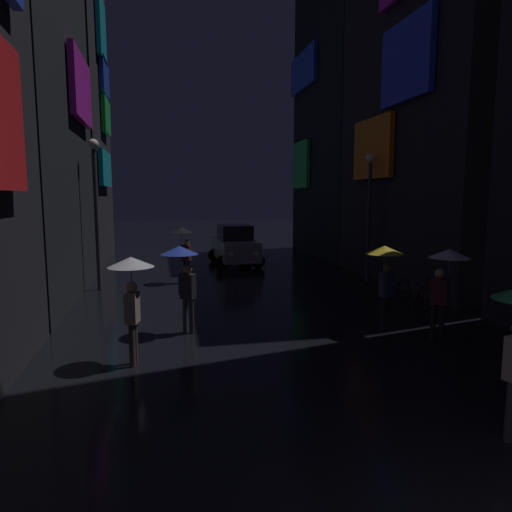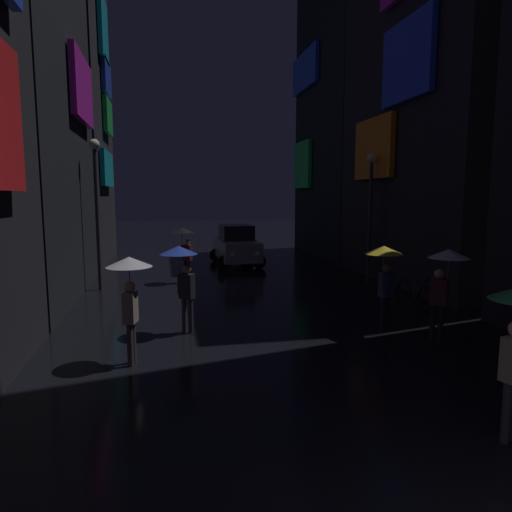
# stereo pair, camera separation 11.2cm
# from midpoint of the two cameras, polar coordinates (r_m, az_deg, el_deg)

# --- Properties ---
(building_left_far) EXTENTS (4.25, 7.45, 14.79)m
(building_left_far) POSITION_cam_midpoint_polar(r_m,az_deg,el_deg) (24.93, -23.58, 16.38)
(building_left_far) COLOR black
(building_left_far) RESTS_ON ground
(building_right_mid) EXTENTS (4.25, 8.92, 14.38)m
(building_right_mid) POSITION_cam_midpoint_polar(r_m,az_deg,el_deg) (19.33, 21.74, 18.64)
(building_right_mid) COLOR black
(building_right_mid) RESTS_ON ground
(building_right_far) EXTENTS (4.25, 7.67, 15.13)m
(building_right_far) POSITION_cam_midpoint_polar(r_m,az_deg,el_deg) (26.72, 11.36, 16.57)
(building_right_far) COLOR black
(building_right_far) RESTS_ON ground
(pedestrian_foreground_left_clear) EXTENTS (0.90, 0.90, 2.12)m
(pedestrian_foreground_left_clear) POSITION_cam_midpoint_polar(r_m,az_deg,el_deg) (9.22, -15.65, -2.93)
(pedestrian_foreground_left_clear) COLOR #38332D
(pedestrian_foreground_left_clear) RESTS_ON ground
(pedestrian_near_crossing_yellow) EXTENTS (0.90, 0.90, 2.12)m
(pedestrian_near_crossing_yellow) POSITION_cam_midpoint_polar(r_m,az_deg,el_deg) (11.40, 15.59, -0.97)
(pedestrian_near_crossing_yellow) COLOR black
(pedestrian_near_crossing_yellow) RESTS_ON ground
(pedestrian_foreground_right_blue) EXTENTS (0.90, 0.90, 2.12)m
(pedestrian_foreground_right_blue) POSITION_cam_midpoint_polar(r_m,az_deg,el_deg) (11.02, -9.49, -1.09)
(pedestrian_foreground_right_blue) COLOR #2D2D38
(pedestrian_foreground_right_blue) RESTS_ON ground
(pedestrian_midstreet_left_clear) EXTENTS (0.90, 0.90, 2.12)m
(pedestrian_midstreet_left_clear) POSITION_cam_midpoint_polar(r_m,az_deg,el_deg) (11.07, 22.39, -1.51)
(pedestrian_midstreet_left_clear) COLOR black
(pedestrian_midstreet_left_clear) RESTS_ON ground
(pedestrian_far_right_black) EXTENTS (0.90, 0.90, 2.12)m
(pedestrian_far_right_black) POSITION_cam_midpoint_polar(r_m,az_deg,el_deg) (17.52, -9.30, 2.08)
(pedestrian_far_right_black) COLOR black
(pedestrian_far_right_black) RESTS_ON ground
(bicycle_parked_at_storefront) EXTENTS (0.17, 1.82, 0.96)m
(bicycle_parked_at_storefront) POSITION_cam_midpoint_polar(r_m,az_deg,el_deg) (14.58, 18.99, -4.41)
(bicycle_parked_at_storefront) COLOR black
(bicycle_parked_at_storefront) RESTS_ON ground
(car_distant) EXTENTS (2.32, 4.18, 1.92)m
(car_distant) POSITION_cam_midpoint_polar(r_m,az_deg,el_deg) (21.96, -2.79, 1.31)
(car_distant) COLOR #99999E
(car_distant) RESTS_ON ground
(streetlamp_right_far) EXTENTS (0.36, 0.36, 4.89)m
(streetlamp_right_far) POSITION_cam_midpoint_polar(r_m,az_deg,el_deg) (18.04, 13.82, 6.70)
(streetlamp_right_far) COLOR #2D2D33
(streetlamp_right_far) RESTS_ON ground
(streetlamp_left_far) EXTENTS (0.36, 0.36, 5.22)m
(streetlamp_left_far) POSITION_cam_midpoint_polar(r_m,az_deg,el_deg) (16.76, -19.59, 7.05)
(streetlamp_left_far) COLOR #2D2D33
(streetlamp_left_far) RESTS_ON ground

